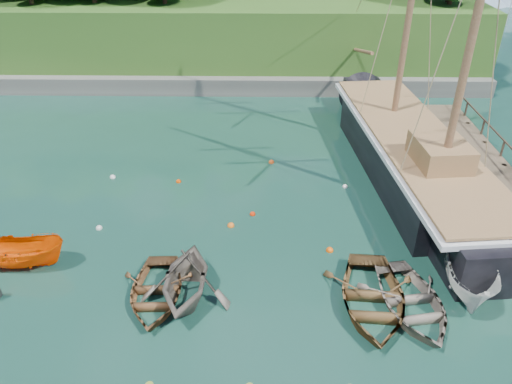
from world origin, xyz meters
TOP-DOWN VIEW (x-y plane):
  - ground at (0.00, 0.00)m, footprint 160.00×160.00m
  - dock_east at (11.50, 7.00)m, footprint 3.20×24.00m
  - rowboat_0 at (-4.80, -0.31)m, footprint 3.18×4.34m
  - rowboat_1 at (-3.60, -0.22)m, footprint 3.76×4.30m
  - rowboat_2 at (3.53, -0.63)m, footprint 4.03×5.36m
  - rowboat_3 at (5.00, -0.78)m, footprint 4.03×5.10m
  - motorboat_orange at (-10.85, 1.56)m, footprint 4.00×1.57m
  - cabin_boat_white at (7.53, 0.58)m, footprint 2.98×5.35m
  - schooner at (7.51, 9.60)m, footprint 6.37×25.97m
  - mooring_buoy_0 at (-8.37, 4.32)m, footprint 0.31×0.31m
  - mooring_buoy_1 at (-2.16, 4.63)m, footprint 0.34×0.34m
  - mooring_buoy_2 at (-1.15, 5.62)m, footprint 0.28×0.28m
  - mooring_buoy_3 at (3.77, 8.37)m, footprint 0.28×0.28m
  - mooring_buoy_4 at (-5.27, 8.77)m, footprint 0.28×0.28m
  - mooring_buoy_5 at (-0.16, 11.11)m, footprint 0.32×0.32m
  - mooring_buoy_6 at (-9.00, 9.19)m, footprint 0.32×0.32m
  - mooring_buoy_7 at (2.33, 2.80)m, footprint 0.33×0.33m

SIDE VIEW (x-z plane):
  - ground at x=0.00m, z-range 0.00..0.00m
  - rowboat_0 at x=-4.80m, z-range -0.44..0.44m
  - rowboat_1 at x=-3.60m, z-range -1.09..1.09m
  - rowboat_2 at x=3.53m, z-range -0.53..0.53m
  - rowboat_3 at x=5.00m, z-range -0.48..0.48m
  - motorboat_orange at x=-10.85m, z-range -0.77..0.77m
  - cabin_boat_white at x=7.53m, z-range -0.98..0.98m
  - mooring_buoy_0 at x=-8.37m, z-range -0.15..0.15m
  - mooring_buoy_1 at x=-2.16m, z-range -0.17..0.17m
  - mooring_buoy_2 at x=-1.15m, z-range -0.14..0.14m
  - mooring_buoy_3 at x=3.77m, z-range -0.14..0.14m
  - mooring_buoy_4 at x=-5.27m, z-range -0.14..0.14m
  - mooring_buoy_5 at x=-0.16m, z-range -0.16..0.16m
  - mooring_buoy_6 at x=-9.00m, z-range -0.16..0.16m
  - mooring_buoy_7 at x=2.33m, z-range -0.17..0.17m
  - dock_east at x=11.50m, z-range -0.12..0.98m
  - schooner at x=7.51m, z-range -8.33..10.41m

